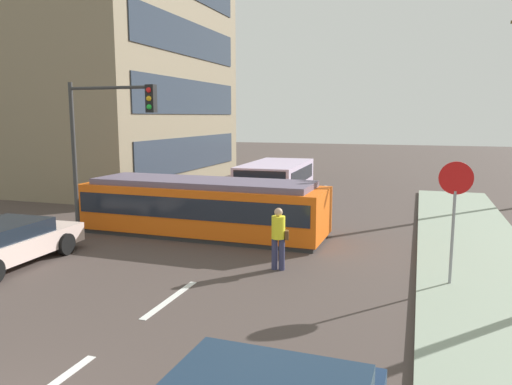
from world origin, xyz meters
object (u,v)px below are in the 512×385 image
Objects in this scene: streetcar_tram at (203,206)px; pedestrian_crossing at (279,235)px; parked_sedan_far at (177,195)px; stop_sign at (455,197)px; city_bus at (276,180)px; parked_sedan_mid at (2,243)px; traffic_light_mast at (105,130)px.

streetcar_tram reaches higher than pedestrian_crossing.
parked_sedan_far is at bearing 133.25° from pedestrian_crossing.
parked_sedan_far is at bearing 127.44° from streetcar_tram.
streetcar_tram is 1.94× the size of parked_sedan_far.
pedestrian_crossing is 4.43m from stop_sign.
stop_sign reaches higher than city_bus.
parked_sedan_mid is 0.89× the size of traffic_light_mast.
traffic_light_mast reaches higher than parked_sedan_mid.
streetcar_tram is 5.10× the size of pedestrian_crossing.
parked_sedan_mid is at bearing -126.03° from streetcar_tram.
stop_sign is 10.54m from traffic_light_mast.
city_bus is 12.19m from stop_sign.
city_bus reaches higher than parked_sedan_far.
pedestrian_crossing reaches higher than parked_sedan_far.
streetcar_tram reaches higher than parked_sedan_mid.
parked_sedan_mid is at bearing -94.10° from parked_sedan_far.
streetcar_tram is at bearing -52.56° from parked_sedan_far.
traffic_light_mast reaches higher than city_bus.
city_bus is at bearing 106.46° from pedestrian_crossing.
traffic_light_mast is (-10.36, 1.40, 1.41)m from stop_sign.
parked_sedan_mid is at bearing -109.23° from traffic_light_mast.
pedestrian_crossing is 7.52m from parked_sedan_mid.
stop_sign is (10.85, -7.16, 1.57)m from parked_sedan_far.
parked_sedan_far is at bearing -144.32° from city_bus.
pedestrian_crossing is 0.36× the size of parked_sedan_mid.
parked_sedan_mid is (-7.25, -2.01, -0.32)m from pedestrian_crossing.
streetcar_tram is 4.07m from traffic_light_mast.
traffic_light_mast reaches higher than stop_sign.
traffic_light_mast is at bearing -85.13° from parked_sedan_far.
parked_sedan_far is (-3.73, -2.68, -0.47)m from city_bus.
parked_sedan_mid is 9.04m from parked_sedan_far.
traffic_light_mast reaches higher than parked_sedan_far.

